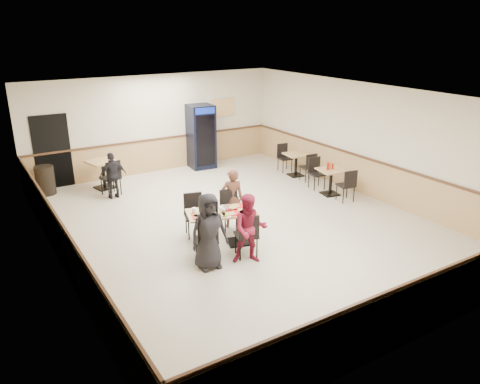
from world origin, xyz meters
TOP-DOWN VIEW (x-y plane):
  - ground at (0.00, 0.00)m, footprint 10.00×10.00m
  - room_shell at (1.78, 2.55)m, footprint 10.00×10.00m
  - main_table at (-0.90, -0.72)m, footprint 1.57×1.08m
  - main_chairs at (-0.95, -0.71)m, footprint 1.68×1.96m
  - diner_woman_left at (-1.58, -1.43)m, footprint 0.76×0.51m
  - diner_woman_right at (-0.79, -1.65)m, footprint 0.85×0.78m
  - diner_man_opposite at (-0.22, -0.02)m, footprint 0.59×0.48m
  - lone_diner at (-1.95, 3.28)m, footprint 0.74×0.32m
  - tabletop_clutter at (-0.93, -0.78)m, footprint 1.29×0.76m
  - side_table_near at (3.17, 0.42)m, footprint 0.78×0.78m
  - side_table_near_chair_south at (3.17, -0.16)m, footprint 0.49×0.49m
  - side_table_near_chair_north at (3.17, 0.99)m, footprint 0.49×0.49m
  - side_table_far at (3.41, 2.25)m, footprint 0.72×0.72m
  - side_table_far_chair_south at (3.41, 1.69)m, footprint 0.45×0.45m
  - side_table_far_chair_north at (3.41, 2.81)m, footprint 0.45×0.45m
  - condiment_caddy at (3.14, 0.47)m, footprint 0.23×0.06m
  - back_table at (-1.95, 4.20)m, footprint 0.91×0.91m
  - back_table_chair_lone at (-1.95, 3.55)m, footprint 0.57×0.57m
  - pepsi_cooler at (1.37, 4.59)m, footprint 0.83×0.83m
  - trash_bin at (-3.45, 4.55)m, footprint 0.50×0.50m

SIDE VIEW (x-z plane):
  - ground at x=0.00m, z-range 0.00..0.00m
  - trash_bin at x=-3.45m, z-range 0.00..0.80m
  - side_table_far_chair_south at x=3.41m, z-range 0.00..0.88m
  - side_table_far_chair_north at x=3.41m, z-range 0.00..0.88m
  - side_table_near_chair_south at x=3.17m, z-range 0.00..0.91m
  - side_table_near_chair_north at x=3.17m, z-range 0.00..0.91m
  - side_table_far at x=3.41m, z-range 0.12..0.81m
  - side_table_near at x=3.17m, z-range 0.12..0.84m
  - main_chairs at x=-0.95m, z-range 0.00..0.97m
  - main_table at x=-0.90m, z-range 0.13..0.89m
  - back_table_chair_lone at x=-1.95m, z-range 0.00..1.02m
  - back_table at x=-1.95m, z-range 0.13..0.94m
  - room_shell at x=1.78m, z-range -4.42..5.58m
  - lone_diner at x=-1.95m, z-range 0.00..1.25m
  - diner_man_opposite at x=-0.22m, z-range 0.00..1.39m
  - diner_woman_right at x=-0.79m, z-range 0.00..1.41m
  - diner_woman_left at x=-1.58m, z-range 0.00..1.50m
  - tabletop_clutter at x=-0.93m, z-range 0.73..0.85m
  - condiment_caddy at x=3.14m, z-range 0.71..0.91m
  - pepsi_cooler at x=1.37m, z-range 0.00..2.04m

